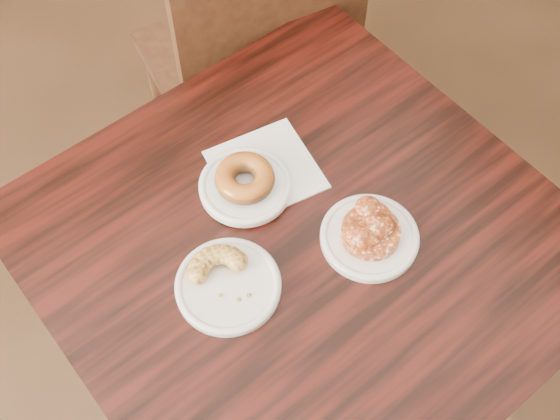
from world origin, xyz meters
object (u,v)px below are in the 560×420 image
cafe_table (299,328)px  cruller_fragment (227,280)px  apple_fritter (371,231)px  chair_far (241,64)px  glazed_donut (245,178)px

cafe_table → cruller_fragment: size_ratio=7.13×
cafe_table → apple_fritter: 0.42m
apple_fritter → cruller_fragment: size_ratio=1.20×
cafe_table → apple_fritter: bearing=-39.0°
apple_fritter → cruller_fragment: bearing=171.0°
chair_far → cruller_fragment: chair_far is taller
glazed_donut → apple_fritter: 0.22m
apple_fritter → cruller_fragment: 0.24m
chair_far → apple_fritter: bearing=83.0°
chair_far → glazed_donut: bearing=67.0°
chair_far → apple_fritter: 0.78m
cafe_table → chair_far: chair_far is taller
glazed_donut → cruller_fragment: 0.18m
glazed_donut → cruller_fragment: glazed_donut is taller
chair_far → glazed_donut: size_ratio=9.03×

